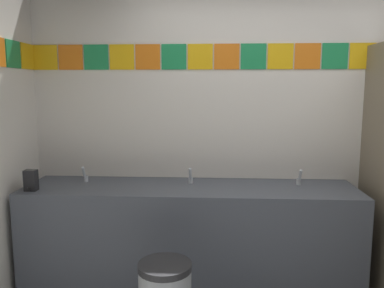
{
  "coord_description": "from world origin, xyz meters",
  "views": [
    {
      "loc": [
        -0.53,
        -1.82,
        1.66
      ],
      "look_at": [
        -0.69,
        0.87,
        1.27
      ],
      "focal_mm": 36.32,
      "sensor_mm": 36.0,
      "label": 1
    }
  ],
  "objects": [
    {
      "name": "wall_back",
      "position": [
        -0.0,
        1.51,
        1.28
      ],
      "size": [
        4.17,
        0.09,
        2.56
      ],
      "color": "silver",
      "rests_on": "ground_plane"
    },
    {
      "name": "vanity_counter",
      "position": [
        -0.73,
        1.16,
        0.45
      ],
      "size": [
        2.62,
        0.62,
        0.88
      ],
      "color": "#4C515B",
      "rests_on": "ground_plane"
    },
    {
      "name": "faucet_left",
      "position": [
        -1.6,
        1.25,
        0.94
      ],
      "size": [
        0.04,
        0.1,
        0.14
      ],
      "color": "silver",
      "rests_on": "vanity_counter"
    },
    {
      "name": "faucet_center",
      "position": [
        -0.73,
        1.25,
        0.94
      ],
      "size": [
        0.04,
        0.1,
        0.14
      ],
      "color": "silver",
      "rests_on": "vanity_counter"
    },
    {
      "name": "faucet_right",
      "position": [
        0.15,
        1.25,
        0.94
      ],
      "size": [
        0.04,
        0.1,
        0.14
      ],
      "color": "silver",
      "rests_on": "vanity_counter"
    },
    {
      "name": "soap_dispenser",
      "position": [
        -1.92,
        0.97,
        0.96
      ],
      "size": [
        0.09,
        0.09,
        0.16
      ],
      "color": "black",
      "rests_on": "vanity_counter"
    }
  ]
}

